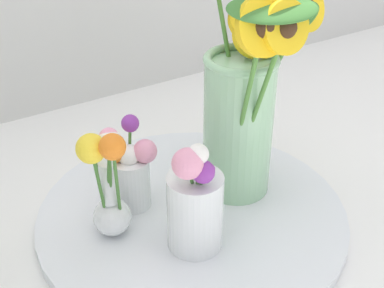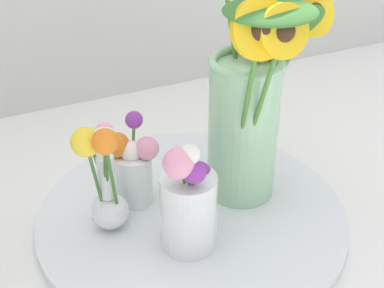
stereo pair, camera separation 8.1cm
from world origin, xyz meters
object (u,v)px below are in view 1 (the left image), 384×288
object	(u,v)px
mason_jar_sunflowers	(243,108)
vase_small_center	(195,203)
serving_tray	(192,215)
vase_small_back	(130,170)
vase_bulb_right	(108,184)

from	to	relation	value
mason_jar_sunflowers	vase_small_center	bearing A→B (deg)	-150.01
serving_tray	vase_small_center	distance (m)	0.12
vase_small_center	vase_small_back	bearing A→B (deg)	104.68
serving_tray	vase_bulb_right	world-z (taller)	vase_bulb_right
vase_small_back	serving_tray	bearing A→B (deg)	-42.54
vase_small_center	vase_small_back	distance (m)	0.14
vase_bulb_right	vase_small_back	size ratio (longest dim) A/B	1.31
vase_small_center	mason_jar_sunflowers	bearing A→B (deg)	29.99
vase_small_center	vase_bulb_right	xyz separation A→B (m)	(-0.10, 0.08, 0.02)
vase_small_center	serving_tray	bearing A→B (deg)	61.54
mason_jar_sunflowers	vase_small_back	xyz separation A→B (m)	(-0.18, 0.06, -0.09)
vase_small_center	vase_small_back	world-z (taller)	vase_small_center
vase_small_center	vase_small_back	size ratio (longest dim) A/B	1.18
vase_bulb_right	vase_small_center	bearing A→B (deg)	-37.48
serving_tray	vase_small_back	xyz separation A→B (m)	(-0.07, 0.07, 0.08)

